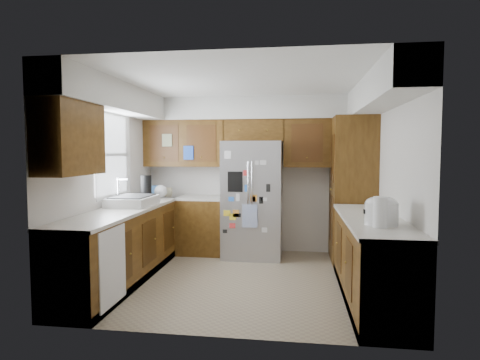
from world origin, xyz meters
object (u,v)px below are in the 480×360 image
object	(u,v)px
pantry	(352,190)
rice_cooker	(381,210)
paper_towel	(380,212)
fridge	(253,199)

from	to	relation	value
pantry	rice_cooker	size ratio (longest dim) A/B	6.51
pantry	paper_towel	distance (m)	2.22
pantry	fridge	size ratio (longest dim) A/B	1.19
pantry	fridge	xyz separation A→B (m)	(-1.50, 0.05, -0.17)
rice_cooker	paper_towel	xyz separation A→B (m)	(-0.04, -0.16, -0.00)
fridge	paper_towel	distance (m)	2.71
pantry	rice_cooker	bearing A→B (deg)	-90.01
fridge	paper_towel	bearing A→B (deg)	-57.32
pantry	paper_towel	size ratio (longest dim) A/B	7.31
pantry	rice_cooker	distance (m)	2.06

